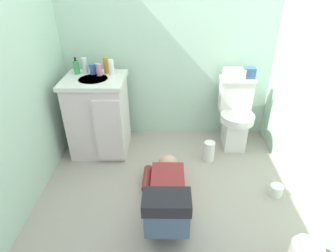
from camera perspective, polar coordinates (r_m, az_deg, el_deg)
name	(u,v)px	position (r m, az deg, el deg)	size (l,w,h in m)	color
ground_plane	(167,192)	(2.61, -0.18, -13.36)	(2.74, 3.08, 0.04)	#9F9689
wall_back	(168,29)	(3.03, 0.03, 19.18)	(2.40, 0.08, 2.40)	#B0D3B9
wall_right	(336,61)	(2.28, 31.02, 11.29)	(0.08, 2.08, 2.40)	#B0D3B9
toilet	(235,115)	(3.10, 13.51, 2.27)	(0.36, 0.46, 0.75)	white
vanity_cabinet	(99,115)	(2.99, -13.86, 2.17)	(0.60, 0.53, 0.82)	silver
faucet	(96,68)	(2.94, -14.38, 11.29)	(0.02, 0.02, 0.10)	silver
person_plumber	(167,196)	(2.30, -0.25, -13.98)	(0.39, 1.06, 0.52)	maroon
tissue_box	(234,73)	(3.01, 13.30, 10.39)	(0.22, 0.11, 0.10)	silver
toiletry_bag	(249,73)	(3.04, 16.12, 10.34)	(0.12, 0.09, 0.11)	#33598C
soap_dispenser	(76,67)	(2.97, -18.12, 11.30)	(0.06, 0.06, 0.17)	green
bottle_clear	(85,66)	(2.96, -16.56, 11.68)	(0.05, 0.05, 0.16)	silver
bottle_blue	(92,69)	(2.93, -15.12, 11.12)	(0.06, 0.06, 0.10)	#406CB6
bottle_pink	(99,70)	(2.87, -13.83, 11.06)	(0.05, 0.05, 0.12)	pink
bottle_amber	(106,65)	(2.92, -12.50, 11.95)	(0.05, 0.05, 0.16)	gold
bottle_white	(111,67)	(2.86, -11.46, 11.61)	(0.05, 0.05, 0.15)	white
paper_towel_roll	(209,151)	(2.91, 8.35, -5.13)	(0.11, 0.11, 0.22)	white
toilet_paper_roll	(276,190)	(2.70, 21.14, -12.09)	(0.11, 0.11, 0.10)	white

